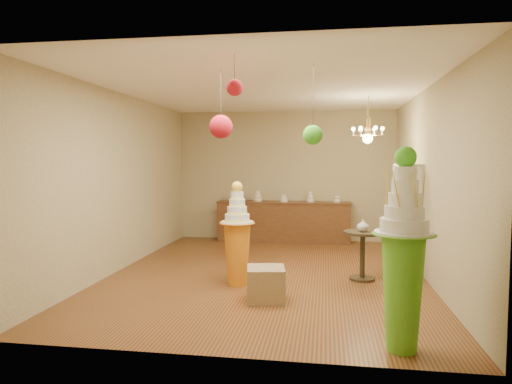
# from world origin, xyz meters

# --- Properties ---
(floor) EXTENTS (6.50, 6.50, 0.00)m
(floor) POSITION_xyz_m (0.00, 0.00, 0.00)
(floor) COLOR brown
(floor) RESTS_ON ground
(ceiling) EXTENTS (6.50, 6.50, 0.00)m
(ceiling) POSITION_xyz_m (0.00, 0.00, 3.00)
(ceiling) COLOR white
(ceiling) RESTS_ON ground
(wall_back) EXTENTS (5.00, 0.04, 3.00)m
(wall_back) POSITION_xyz_m (0.00, 3.25, 1.50)
(wall_back) COLOR tan
(wall_back) RESTS_ON ground
(wall_front) EXTENTS (5.00, 0.04, 3.00)m
(wall_front) POSITION_xyz_m (0.00, -3.25, 1.50)
(wall_front) COLOR tan
(wall_front) RESTS_ON ground
(wall_left) EXTENTS (0.04, 6.50, 3.00)m
(wall_left) POSITION_xyz_m (-2.50, 0.00, 1.50)
(wall_left) COLOR tan
(wall_left) RESTS_ON ground
(wall_right) EXTENTS (0.04, 6.50, 3.00)m
(wall_right) POSITION_xyz_m (2.50, 0.00, 1.50)
(wall_right) COLOR tan
(wall_right) RESTS_ON ground
(pedestal_green) EXTENTS (0.71, 0.71, 2.00)m
(pedestal_green) POSITION_xyz_m (1.69, -2.83, 0.83)
(pedestal_green) COLOR #5DB727
(pedestal_green) RESTS_ON floor
(pedestal_orange) EXTENTS (0.50, 0.50, 1.55)m
(pedestal_orange) POSITION_xyz_m (-0.35, -0.76, 0.62)
(pedestal_orange) COLOR orange
(pedestal_orange) RESTS_ON floor
(burlap_riser) EXTENTS (0.56, 0.56, 0.45)m
(burlap_riser) POSITION_xyz_m (0.17, -1.46, 0.22)
(burlap_riser) COLOR olive
(burlap_riser) RESTS_ON floor
(sideboard) EXTENTS (3.04, 0.54, 1.16)m
(sideboard) POSITION_xyz_m (0.00, 2.97, 0.48)
(sideboard) COLOR #513019
(sideboard) RESTS_ON floor
(shelving_unit) EXTENTS (0.33, 1.20, 1.80)m
(shelving_unit) POSITION_xyz_m (2.34, 0.80, 0.90)
(shelving_unit) COLOR beige
(shelving_unit) RESTS_ON floor
(round_table) EXTENTS (0.70, 0.70, 0.76)m
(round_table) POSITION_xyz_m (1.52, -0.18, 0.49)
(round_table) COLOR black
(round_table) RESTS_ON floor
(vase) EXTENTS (0.18, 0.18, 0.19)m
(vase) POSITION_xyz_m (1.52, -0.18, 0.86)
(vase) COLOR beige
(vase) RESTS_ON round_table
(pom_red_left) EXTENTS (0.29, 0.29, 0.86)m
(pom_red_left) POSITION_xyz_m (-0.36, -1.74, 2.28)
(pom_red_left) COLOR #42362F
(pom_red_left) RESTS_ON ceiling
(pom_green_mid) EXTENTS (0.23, 0.23, 0.95)m
(pom_green_mid) POSITION_xyz_m (0.79, -1.94, 2.16)
(pom_green_mid) COLOR #42362F
(pom_green_mid) RESTS_ON ceiling
(pom_red_right) EXTENTS (0.18, 0.18, 0.45)m
(pom_red_right) POSITION_xyz_m (-0.04, -2.48, 2.65)
(pom_red_right) COLOR #42362F
(pom_red_right) RESTS_ON ceiling
(chandelier) EXTENTS (0.62, 0.62, 0.85)m
(chandelier) POSITION_xyz_m (1.67, 0.95, 2.30)
(chandelier) COLOR gold
(chandelier) RESTS_ON ceiling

